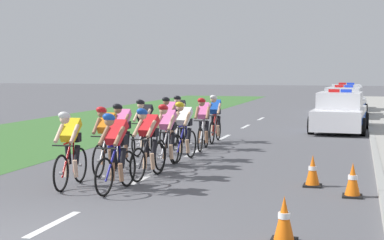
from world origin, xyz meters
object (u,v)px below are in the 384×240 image
at_px(police_car_second, 344,104).
at_px(traffic_cone_far, 353,180).
at_px(cyclist_sixth, 167,135).
at_px(cyclist_eighth, 184,130).
at_px(cyclist_second, 116,151).
at_px(police_car_nearest, 340,113).
at_px(cyclist_ninth, 169,121).
at_px(cyclist_eleventh, 179,119).
at_px(traffic_cone_near, 284,220).
at_px(cyclist_tenth, 203,123).
at_px(cyclist_twelfth, 215,118).
at_px(police_car_third, 346,99).
at_px(cyclist_third, 106,139).
at_px(traffic_cone_mid, 313,171).
at_px(cyclist_fourth, 148,142).
at_px(cyclist_lead, 70,148).
at_px(cyclist_fifth, 122,133).
at_px(cyclist_seventh, 145,126).

xyz_separation_m(police_car_second, traffic_cone_far, (0.59, -18.07, -0.37)).
relative_size(cyclist_sixth, cyclist_eighth, 1.00).
xyz_separation_m(cyclist_second, police_car_nearest, (3.79, 12.58, -0.11)).
distance_m(cyclist_second, cyclist_ninth, 6.53).
xyz_separation_m(cyclist_eleventh, traffic_cone_near, (4.48, -9.96, -0.48)).
bearing_deg(cyclist_tenth, cyclist_twelfth, 92.69).
distance_m(cyclist_twelfth, police_car_nearest, 5.87).
xyz_separation_m(cyclist_twelfth, police_car_third, (3.75, 15.68, -0.11)).
distance_m(cyclist_third, cyclist_eleventh, 5.66).
bearing_deg(cyclist_eighth, police_car_second, 76.11).
bearing_deg(police_car_nearest, traffic_cone_mid, -90.99).
bearing_deg(police_car_nearest, cyclist_fourth, -108.26).
height_order(traffic_cone_mid, traffic_cone_far, same).
xyz_separation_m(cyclist_lead, cyclist_ninth, (0.03, 6.30, 0.00)).
bearing_deg(cyclist_eleventh, police_car_nearest, 47.34).
xyz_separation_m(police_car_nearest, traffic_cone_mid, (-0.19, -11.08, -0.37)).
bearing_deg(cyclist_second, cyclist_fifth, 110.01).
xyz_separation_m(cyclist_fifth, cyclist_sixth, (1.14, 0.04, 0.00)).
xyz_separation_m(cyclist_twelfth, police_car_second, (3.75, 10.69, -0.11)).
bearing_deg(cyclist_twelfth, police_car_third, 76.54).
bearing_deg(cyclist_sixth, traffic_cone_far, -27.85).
distance_m(cyclist_sixth, traffic_cone_mid, 3.84).
xyz_separation_m(police_car_nearest, traffic_cone_near, (-0.28, -15.11, -0.37)).
bearing_deg(police_car_second, cyclist_eighth, -103.89).
height_order(cyclist_sixth, traffic_cone_far, cyclist_sixth).
bearing_deg(cyclist_eighth, cyclist_tenth, 90.89).
distance_m(cyclist_seventh, cyclist_tenth, 1.86).
relative_size(cyclist_fifth, police_car_third, 0.39).
height_order(cyclist_eighth, police_car_nearest, police_car_nearest).
xyz_separation_m(cyclist_sixth, cyclist_twelfth, (-0.04, 5.10, 0.00)).
height_order(cyclist_fourth, cyclist_seventh, same).
bearing_deg(cyclist_sixth, police_car_third, 79.86).
xyz_separation_m(cyclist_seventh, cyclist_tenth, (1.32, 1.31, 0.00)).
xyz_separation_m(cyclist_tenth, cyclist_twelfth, (-0.09, 1.87, 0.00)).
xyz_separation_m(cyclist_ninth, cyclist_twelfth, (1.04, 1.62, 0.00)).
height_order(cyclist_lead, cyclist_eighth, same).
bearing_deg(cyclist_fifth, cyclist_second, -69.99).
distance_m(cyclist_tenth, police_car_third, 17.92).
bearing_deg(traffic_cone_mid, cyclist_tenth, 126.52).
xyz_separation_m(cyclist_ninth, cyclist_tenth, (1.12, -0.25, 0.00)).
xyz_separation_m(cyclist_eighth, cyclist_ninth, (-1.16, 2.37, 0.00)).
distance_m(cyclist_eleventh, traffic_cone_near, 10.93).
distance_m(cyclist_fourth, cyclist_sixth, 1.49).
relative_size(cyclist_lead, cyclist_fourth, 1.00).
distance_m(cyclist_eighth, cyclist_ninth, 2.64).
xyz_separation_m(police_car_nearest, police_car_third, (0.00, 11.16, 0.00)).
relative_size(cyclist_seventh, police_car_second, 0.38).
distance_m(cyclist_third, police_car_nearest, 11.82).
bearing_deg(cyclist_eleventh, cyclist_third, -90.07).
xyz_separation_m(cyclist_fifth, traffic_cone_mid, (4.66, -1.42, -0.48)).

